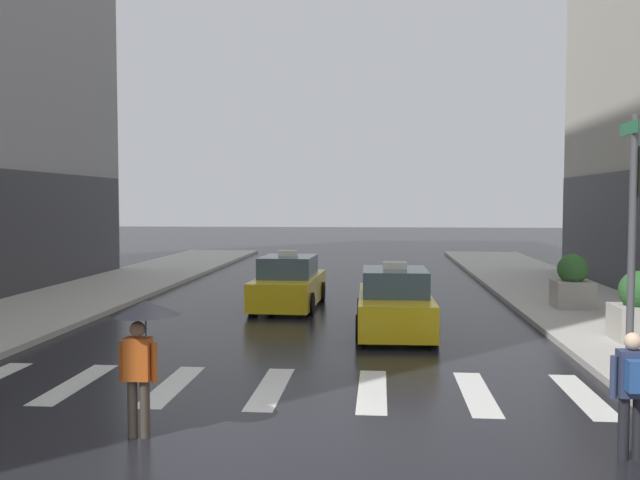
{
  "coord_description": "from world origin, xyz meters",
  "views": [
    {
      "loc": [
        1.92,
        -8.85,
        3.32
      ],
      "look_at": [
        0.44,
        8.0,
        2.37
      ],
      "focal_mm": 38.35,
      "sensor_mm": 36.0,
      "label": 1
    }
  ],
  "objects_px": {
    "taxi_second": "(289,284)",
    "planter_near_corner": "(639,309)",
    "traffic_light_pole": "(639,205)",
    "pedestrian_with_umbrella": "(143,331)",
    "taxi_lead": "(395,304)",
    "planter_mid_block": "(572,283)",
    "pedestrian_with_backpack": "(633,386)"
  },
  "relations": [
    {
      "from": "taxi_second",
      "to": "planter_near_corner",
      "type": "bearing_deg",
      "value": -30.27
    },
    {
      "from": "traffic_light_pole",
      "to": "pedestrian_with_umbrella",
      "type": "relative_size",
      "value": 2.47
    },
    {
      "from": "taxi_lead",
      "to": "planter_mid_block",
      "type": "bearing_deg",
      "value": 33.94
    },
    {
      "from": "pedestrian_with_umbrella",
      "to": "pedestrian_with_backpack",
      "type": "distance_m",
      "value": 6.54
    },
    {
      "from": "planter_near_corner",
      "to": "planter_mid_block",
      "type": "bearing_deg",
      "value": 91.51
    },
    {
      "from": "taxi_lead",
      "to": "planter_mid_block",
      "type": "height_order",
      "value": "taxi_lead"
    },
    {
      "from": "taxi_second",
      "to": "taxi_lead",
      "type": "bearing_deg",
      "value": -49.68
    },
    {
      "from": "traffic_light_pole",
      "to": "planter_mid_block",
      "type": "distance_m",
      "value": 8.07
    },
    {
      "from": "planter_near_corner",
      "to": "planter_mid_block",
      "type": "relative_size",
      "value": 1.0
    },
    {
      "from": "planter_mid_block",
      "to": "traffic_light_pole",
      "type": "bearing_deg",
      "value": -96.91
    },
    {
      "from": "traffic_light_pole",
      "to": "planter_near_corner",
      "type": "height_order",
      "value": "traffic_light_pole"
    },
    {
      "from": "traffic_light_pole",
      "to": "planter_mid_block",
      "type": "bearing_deg",
      "value": 83.09
    },
    {
      "from": "pedestrian_with_umbrella",
      "to": "pedestrian_with_backpack",
      "type": "height_order",
      "value": "pedestrian_with_umbrella"
    },
    {
      "from": "taxi_lead",
      "to": "pedestrian_with_backpack",
      "type": "xyz_separation_m",
      "value": [
        2.84,
        -8.4,
        0.25
      ]
    },
    {
      "from": "pedestrian_with_backpack",
      "to": "planter_mid_block",
      "type": "relative_size",
      "value": 1.03
    },
    {
      "from": "pedestrian_with_backpack",
      "to": "taxi_second",
      "type": "bearing_deg",
      "value": 116.44
    },
    {
      "from": "taxi_lead",
      "to": "pedestrian_with_backpack",
      "type": "height_order",
      "value": "taxi_lead"
    },
    {
      "from": "pedestrian_with_umbrella",
      "to": "planter_mid_block",
      "type": "xyz_separation_m",
      "value": [
        9.04,
        11.74,
        -0.64
      ]
    },
    {
      "from": "pedestrian_with_umbrella",
      "to": "planter_mid_block",
      "type": "distance_m",
      "value": 14.83
    },
    {
      "from": "taxi_second",
      "to": "planter_near_corner",
      "type": "distance_m",
      "value": 10.1
    },
    {
      "from": "taxi_lead",
      "to": "planter_near_corner",
      "type": "xyz_separation_m",
      "value": [
        5.5,
        -1.3,
        0.15
      ]
    },
    {
      "from": "traffic_light_pole",
      "to": "planter_near_corner",
      "type": "distance_m",
      "value": 3.78
    },
    {
      "from": "traffic_light_pole",
      "to": "planter_near_corner",
      "type": "relative_size",
      "value": 3.0
    },
    {
      "from": "traffic_light_pole",
      "to": "planter_near_corner",
      "type": "xyz_separation_m",
      "value": [
        1.06,
        2.74,
        -2.38
      ]
    },
    {
      "from": "planter_mid_block",
      "to": "pedestrian_with_backpack",
      "type": "bearing_deg",
      "value": -101.88
    },
    {
      "from": "taxi_lead",
      "to": "traffic_light_pole",
      "type": "bearing_deg",
      "value": -42.24
    },
    {
      "from": "pedestrian_with_umbrella",
      "to": "planter_near_corner",
      "type": "xyz_separation_m",
      "value": [
        9.17,
        6.83,
        -0.64
      ]
    },
    {
      "from": "pedestrian_with_backpack",
      "to": "traffic_light_pole",
      "type": "bearing_deg",
      "value": 69.88
    },
    {
      "from": "pedestrian_with_backpack",
      "to": "pedestrian_with_umbrella",
      "type": "bearing_deg",
      "value": 177.51
    },
    {
      "from": "pedestrian_with_umbrella",
      "to": "traffic_light_pole",
      "type": "bearing_deg",
      "value": 26.72
    },
    {
      "from": "taxi_second",
      "to": "pedestrian_with_umbrella",
      "type": "height_order",
      "value": "pedestrian_with_umbrella"
    },
    {
      "from": "taxi_second",
      "to": "planter_mid_block",
      "type": "height_order",
      "value": "taxi_second"
    }
  ]
}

